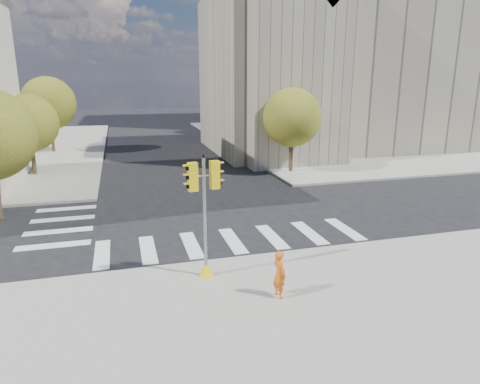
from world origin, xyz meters
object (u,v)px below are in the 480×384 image
object	(u,v)px
lamp_far	(234,98)
traffic_signal	(205,227)
lamp_near	(279,106)
photographer	(279,274)

from	to	relation	value
lamp_far	traffic_signal	xyz separation A→B (m)	(-9.93, -33.27, -2.63)
lamp_near	lamp_far	bearing A→B (deg)	90.00
lamp_near	lamp_far	distance (m)	14.00
lamp_near	photographer	distance (m)	23.09
lamp_near	lamp_far	xyz separation A→B (m)	(0.00, 14.00, 0.00)
lamp_near	traffic_signal	distance (m)	21.84
lamp_near	traffic_signal	size ratio (longest dim) A/B	1.90
lamp_near	lamp_far	size ratio (longest dim) A/B	1.00
traffic_signal	photographer	xyz separation A→B (m)	(1.92, -2.07, -1.03)
lamp_near	photographer	world-z (taller)	lamp_near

